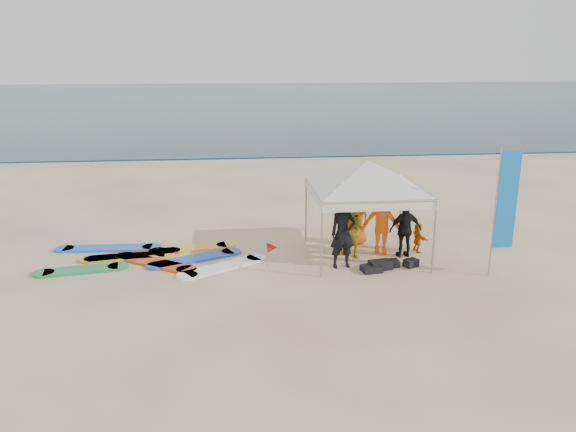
# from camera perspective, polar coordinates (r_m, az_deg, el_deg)

# --- Properties ---
(ground) EXTENTS (120.00, 120.00, 0.00)m
(ground) POSITION_cam_1_polar(r_m,az_deg,el_deg) (12.93, -2.41, -8.40)
(ground) COLOR beige
(ground) RESTS_ON ground
(ocean) EXTENTS (160.00, 84.00, 0.08)m
(ocean) POSITION_cam_1_polar(r_m,az_deg,el_deg) (71.96, -5.50, 11.70)
(ocean) COLOR #0C2633
(ocean) RESTS_ON ground
(shoreline_foam) EXTENTS (160.00, 1.20, 0.01)m
(shoreline_foam) POSITION_cam_1_polar(r_m,az_deg,el_deg) (30.44, -4.59, 5.85)
(shoreline_foam) COLOR silver
(shoreline_foam) RESTS_ON ground
(person_black_a) EXTENTS (0.72, 0.53, 1.84)m
(person_black_a) POSITION_cam_1_polar(r_m,az_deg,el_deg) (14.54, 5.59, -1.78)
(person_black_a) COLOR black
(person_black_a) RESTS_ON ground
(person_yellow) EXTENTS (0.95, 0.91, 1.55)m
(person_yellow) POSITION_cam_1_polar(r_m,az_deg,el_deg) (15.31, 6.51, -1.44)
(person_yellow) COLOR gold
(person_yellow) RESTS_ON ground
(person_orange_a) EXTENTS (1.38, 1.22, 1.85)m
(person_orange_a) POSITION_cam_1_polar(r_m,az_deg,el_deg) (15.72, 9.59, -0.54)
(person_orange_a) COLOR orange
(person_orange_a) RESTS_ON ground
(person_black_b) EXTENTS (0.94, 0.47, 1.55)m
(person_black_b) POSITION_cam_1_polar(r_m,az_deg,el_deg) (15.61, 11.82, -1.35)
(person_black_b) COLOR black
(person_black_b) RESTS_ON ground
(person_orange_b) EXTENTS (0.91, 0.76, 1.60)m
(person_orange_b) POSITION_cam_1_polar(r_m,az_deg,el_deg) (16.39, 7.02, -0.20)
(person_orange_b) COLOR #D06012
(person_orange_b) RESTS_ON ground
(person_seated) EXTENTS (0.35, 0.81, 0.84)m
(person_seated) POSITION_cam_1_polar(r_m,az_deg,el_deg) (16.17, 13.07, -2.14)
(person_seated) COLOR orange
(person_seated) RESTS_ON ground
(canopy_tent) EXTENTS (4.05, 4.05, 3.05)m
(canopy_tent) POSITION_cam_1_polar(r_m,az_deg,el_deg) (15.04, 8.07, 5.58)
(canopy_tent) COLOR #A5A5A8
(canopy_tent) RESTS_ON ground
(feather_flag) EXTENTS (0.55, 0.04, 3.25)m
(feather_flag) POSITION_cam_1_polar(r_m,az_deg,el_deg) (14.61, 21.22, 1.32)
(feather_flag) COLOR #A5A5A8
(feather_flag) RESTS_ON ground
(marker_pennant) EXTENTS (0.28, 0.28, 0.64)m
(marker_pennant) POSITION_cam_1_polar(r_m,az_deg,el_deg) (14.71, -1.62, -3.23)
(marker_pennant) COLOR #A5A5A8
(marker_pennant) RESTS_ON ground
(gear_pile) EXTENTS (1.62, 0.71, 0.22)m
(gear_pile) POSITION_cam_1_polar(r_m,az_deg,el_deg) (14.83, 9.81, -4.96)
(gear_pile) COLOR black
(gear_pile) RESTS_ON ground
(surfboard_spread) EXTENTS (5.60, 2.90, 0.07)m
(surfboard_spread) POSITION_cam_1_polar(r_m,az_deg,el_deg) (15.75, -13.65, -4.15)
(surfboard_spread) COLOR gold
(surfboard_spread) RESTS_ON ground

